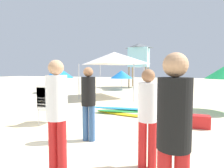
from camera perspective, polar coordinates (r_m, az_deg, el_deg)
The scene contains 12 objects.
ground at distance 4.84m, azimuth -26.23°, elevation -15.62°, with size 80.00×80.00×0.00m, color beige.
stacked_plastic_chairs at distance 5.92m, azimuth -19.19°, elevation -4.88°, with size 0.48×0.48×1.20m.
surfboard_pile at distance 6.95m, azimuth 2.96°, elevation -8.17°, with size 2.59×0.77×0.24m.
lifeguard_near_left at distance 3.00m, azimuth -16.41°, elevation -7.26°, with size 0.32×0.32×1.76m.
lifeguard_near_center at distance 3.11m, azimuth 10.80°, elevation -8.42°, with size 0.32×0.32×1.62m.
lifeguard_near_right at distance 4.28m, azimuth -7.16°, elevation -4.46°, with size 0.32×0.32×1.68m.
lifeguard_far_right at distance 1.92m, azimuth 18.25°, elevation -13.56°, with size 0.32×0.32×1.77m.
popup_canopy at distance 11.40m, azimuth 0.63°, elevation 7.84°, with size 3.15×3.15×2.72m.
lifeguard_tower at distance 18.32m, azimuth 8.17°, elevation 8.66°, with size 1.98×1.98×4.19m.
beach_umbrella_mid at distance 15.69m, azimuth 2.88°, elevation 2.90°, with size 1.88×1.88×1.61m.
beach_umbrella_far at distance 14.33m, azimuth -15.74°, elevation 3.28°, with size 2.13×2.13×1.81m.
cooler_box at distance 5.88m, azimuth 24.98°, elevation -10.28°, with size 0.54×0.32×0.35m, color red.
Camera 1 is at (3.26, -3.20, 1.60)m, focal length 30.12 mm.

